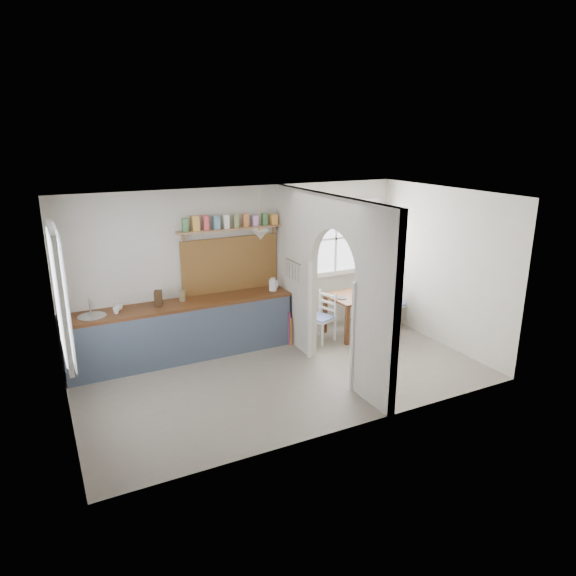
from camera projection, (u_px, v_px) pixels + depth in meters
name	position (u px, v px, depth m)	size (l,w,h in m)	color
floor	(285.00, 375.00, 7.52)	(5.80, 3.20, 0.01)	gray
ceiling	(284.00, 197.00, 6.77)	(5.80, 3.20, 0.01)	beige
walls	(284.00, 291.00, 7.15)	(5.81, 3.21, 2.60)	beige
partition	(326.00, 273.00, 7.45)	(0.12, 3.20, 2.60)	beige
kitchen_window	(58.00, 295.00, 5.81)	(0.10, 1.16, 1.50)	white
nook_window	(336.00, 238.00, 9.17)	(1.76, 0.10, 1.30)	white
counter	(183.00, 329.00, 8.04)	(3.50, 0.60, 0.90)	#522F15
sink	(92.00, 317.00, 7.33)	(0.40, 0.40, 0.02)	silver
backsplash	(231.00, 264.00, 8.39)	(1.65, 0.03, 0.90)	brown
shelf	(231.00, 225.00, 8.12)	(1.75, 0.20, 0.21)	#AA7E4E
pendant_lamp	(260.00, 235.00, 8.02)	(0.26, 0.26, 0.16)	silver
utensil_rail	(294.00, 262.00, 8.13)	(0.02, 0.02, 0.50)	silver
dining_table	(360.00, 314.00, 9.03)	(1.15, 0.77, 0.72)	#522F15
chair_left	(321.00, 317.00, 8.67)	(0.38, 0.38, 0.84)	silver
chair_right	(396.00, 303.00, 9.46)	(0.37, 0.37, 0.82)	silver
kettle	(273.00, 284.00, 8.50)	(0.17, 0.14, 0.21)	white
mug_a	(116.00, 311.00, 7.42)	(0.10, 0.10, 0.09)	white
mug_b	(118.00, 307.00, 7.54)	(0.14, 0.14, 0.11)	silver
knife_block	(158.00, 298.00, 7.74)	(0.11, 0.15, 0.23)	#402612
jar	(182.00, 296.00, 7.97)	(0.11, 0.11, 0.17)	olive
towel_magenta	(290.00, 329.00, 8.53)	(0.02, 0.03, 0.60)	#A22C5C
towel_orange	(291.00, 332.00, 8.49)	(0.02, 0.03, 0.48)	#C57B2A
bowl	(379.00, 291.00, 8.95)	(0.31, 0.31, 0.07)	white
table_cup	(358.00, 295.00, 8.70)	(0.10, 0.10, 0.09)	#5E8F55
plate	(342.00, 298.00, 8.68)	(0.17, 0.17, 0.01)	black
vase	(359.00, 287.00, 9.05)	(0.17, 0.17, 0.18)	#4B3255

